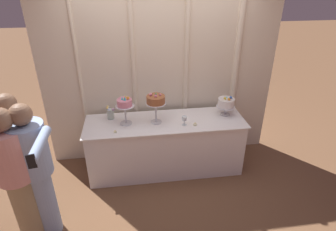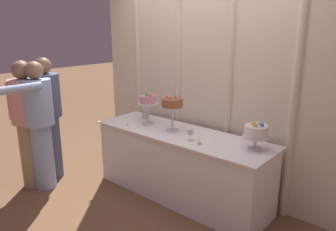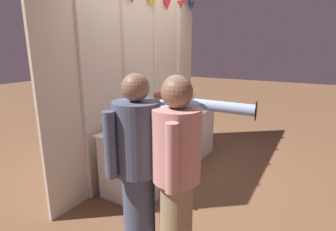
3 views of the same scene
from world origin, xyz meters
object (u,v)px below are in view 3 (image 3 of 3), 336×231
cake_display_leftmost (144,106)px  guest_man_pink_jacket (176,176)px  cake_display_rightmost (189,96)px  flower_vase (123,124)px  tealight_far_left (153,133)px  guest_girl_blue_dress (177,166)px  cake_display_center (163,98)px  guest_man_dark_suit (138,169)px  cake_table (167,145)px  wine_glass (183,110)px  tealight_near_left (189,114)px

cake_display_leftmost → guest_man_pink_jacket: guest_man_pink_jacket is taller
cake_display_rightmost → flower_vase: (-1.57, 0.09, -0.09)m
tealight_far_left → guest_girl_blue_dress: 1.04m
cake_display_center → guest_man_dark_suit: size_ratio=0.27×
cake_table → guest_man_pink_jacket: guest_man_pink_jacket is taller
wine_glass → tealight_far_left: bearing=-175.3°
wine_glass → guest_girl_blue_dress: (-1.64, -0.79, -0.02)m
cake_display_leftmost → tealight_far_left: size_ratio=9.99×
cake_display_rightmost → tealight_near_left: bearing=-153.5°
tealight_far_left → guest_man_dark_suit: bearing=-152.5°
tealight_far_left → wine_glass: bearing=4.7°
cake_display_center → guest_man_pink_jacket: guest_man_pink_jacket is taller
cake_table → cake_display_rightmost: (0.85, 0.08, 0.56)m
tealight_far_left → cake_table: bearing=17.6°
wine_glass → cake_display_leftmost: bearing=169.4°
cake_table → wine_glass: wine_glass is taller
wine_glass → guest_man_pink_jacket: size_ratio=0.08×
guest_man_dark_suit → cake_display_center: bearing=25.0°
wine_glass → flower_vase: bearing=162.3°
cake_display_rightmost → guest_man_dark_suit: size_ratio=0.18×
flower_vase → tealight_near_left: 1.15m
flower_vase → guest_man_pink_jacket: 1.43m
guest_girl_blue_dress → guest_man_pink_jacket: bearing=-152.5°
guest_man_dark_suit → guest_man_pink_jacket: (0.05, -0.30, -0.00)m
cake_display_rightmost → tealight_far_left: bearing=-169.3°
guest_man_dark_suit → tealight_near_left: bearing=15.2°
cake_display_leftmost → wine_glass: cake_display_leftmost is taller
cake_display_center → tealight_far_left: 0.64m
cake_display_rightmost → cake_display_center: bearing=-174.9°
cake_display_center → guest_man_dark_suit: 1.64m
tealight_far_left → tealight_near_left: 1.03m
tealight_far_left → tealight_near_left: (1.03, 0.04, 0.00)m
guest_man_dark_suit → cake_table: bearing=23.6°
flower_vase → guest_man_pink_jacket: guest_man_pink_jacket is taller
cake_table → tealight_near_left: bearing=-23.8°
cake_table → tealight_far_left: (-0.66, -0.21, 0.40)m
flower_vase → cake_table: bearing=-13.3°
wine_glass → flower_vase: 1.00m
guest_man_dark_suit → cake_display_rightmost: bearing=17.5°
cake_display_center → tealight_far_left: cake_display_center is taller
guest_man_pink_jacket → cake_display_leftmost: bearing=44.3°
tealight_near_left → guest_man_dark_suit: guest_man_dark_suit is taller
tealight_far_left → guest_girl_blue_dress: size_ratio=0.03×
wine_glass → guest_girl_blue_dress: size_ratio=0.08×
cake_display_rightmost → tealight_far_left: size_ratio=6.97×
cake_table → wine_glass: 0.55m
guest_girl_blue_dress → guest_man_pink_jacket: 0.16m
cake_display_center → flower_vase: size_ratio=2.00×
cake_display_leftmost → guest_girl_blue_dress: size_ratio=0.26×
guest_girl_blue_dress → cake_display_rightmost: bearing=23.9°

